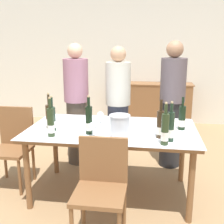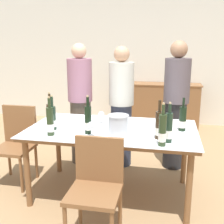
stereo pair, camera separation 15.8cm
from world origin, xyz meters
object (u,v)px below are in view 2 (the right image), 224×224
at_px(ice_bucket, 118,125).
at_px(chair_near_front, 96,182).
at_px(wine_bottle_3, 50,122).
at_px(wine_bottle_4, 50,116).
at_px(wine_glass_2, 91,126).
at_px(person_guest_right, 176,106).
at_px(wine_glass_0, 92,122).
at_px(person_host, 80,105).
at_px(chair_left_end, 17,140).
at_px(wine_bottle_2, 88,120).
at_px(wine_bottle_0, 169,128).
at_px(wine_bottle_7, 162,131).
at_px(person_guest_left, 121,108).
at_px(wine_bottle_5, 159,126).
at_px(wine_glass_1, 101,115).
at_px(sideboard_cabinet, 158,105).
at_px(dining_table, 112,135).
at_px(wine_bottle_1, 53,118).
at_px(wine_bottle_6, 183,120).

relative_size(ice_bucket, chair_near_front, 0.24).
height_order(wine_bottle_3, wine_bottle_4, wine_bottle_3).
xyz_separation_m(wine_glass_2, person_guest_right, (0.82, 1.17, -0.02)).
distance_m(wine_glass_0, wine_glass_2, 0.20).
relative_size(wine_glass_2, person_host, 0.09).
distance_m(ice_bucket, chair_left_end, 1.38).
xyz_separation_m(wine_bottle_2, chair_near_front, (0.22, -0.53, -0.38)).
xyz_separation_m(wine_bottle_0, wine_bottle_3, (-1.14, -0.03, 0.00)).
height_order(ice_bucket, wine_bottle_7, wine_bottle_7).
relative_size(wine_bottle_0, person_host, 0.23).
bearing_deg(chair_near_front, person_guest_left, 91.95).
bearing_deg(wine_bottle_4, person_guest_right, 35.31).
bearing_deg(ice_bucket, person_guest_right, 63.17).
bearing_deg(wine_glass_2, wine_bottle_5, 6.09).
relative_size(chair_left_end, chair_near_front, 1.04).
height_order(wine_bottle_3, person_host, person_host).
distance_m(ice_bucket, person_guest_right, 1.25).
distance_m(ice_bucket, wine_bottle_5, 0.39).
bearing_deg(person_guest_left, wine_glass_1, -100.18).
xyz_separation_m(sideboard_cabinet, wine_bottle_3, (-0.94, -3.13, 0.47)).
height_order(sideboard_cabinet, dining_table, sideboard_cabinet).
relative_size(wine_bottle_2, person_host, 0.24).
relative_size(ice_bucket, wine_bottle_0, 0.57).
bearing_deg(ice_bucket, wine_bottle_5, 2.45).
xyz_separation_m(wine_bottle_5, wine_glass_1, (-0.65, 0.38, -0.03)).
bearing_deg(person_guest_left, wine_bottle_7, -64.91).
bearing_deg(dining_table, wine_bottle_1, -164.66).
xyz_separation_m(wine_bottle_0, person_host, (-1.19, 1.10, -0.07)).
distance_m(wine_glass_0, person_host, 0.98).
distance_m(sideboard_cabinet, wine_glass_1, 2.73).
bearing_deg(sideboard_cabinet, wine_bottle_3, -106.70).
distance_m(sideboard_cabinet, person_guest_right, 1.99).
xyz_separation_m(wine_glass_2, chair_near_front, (0.16, -0.44, -0.35)).
height_order(ice_bucket, person_guest_right, person_guest_right).
distance_m(wine_bottle_7, wine_glass_1, 0.89).
bearing_deg(wine_bottle_2, wine_glass_2, -56.74).
bearing_deg(wine_bottle_0, wine_glass_0, 165.37).
distance_m(wine_bottle_2, wine_bottle_3, 0.37).
bearing_deg(wine_bottle_5, person_host, 137.19).
relative_size(wine_bottle_1, person_host, 0.22).
relative_size(wine_glass_2, person_guest_left, 0.09).
xyz_separation_m(ice_bucket, wine_bottle_7, (0.42, -0.17, 0.02)).
height_order(sideboard_cabinet, wine_bottle_2, wine_bottle_2).
xyz_separation_m(wine_bottle_1, wine_glass_1, (0.44, 0.31, -0.02)).
bearing_deg(chair_near_front, dining_table, 91.31).
bearing_deg(wine_bottle_0, wine_bottle_6, 70.20).
xyz_separation_m(wine_bottle_2, wine_bottle_5, (0.70, -0.02, -0.01)).
relative_size(ice_bucket, wine_glass_2, 1.45).
bearing_deg(person_guest_left, ice_bucket, -82.03).
height_order(wine_bottle_4, person_guest_right, person_guest_right).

